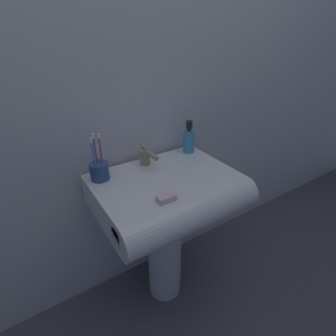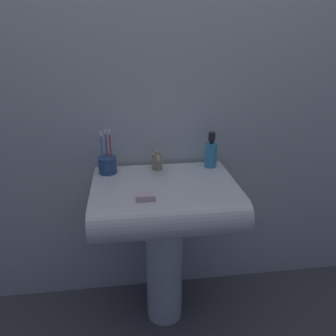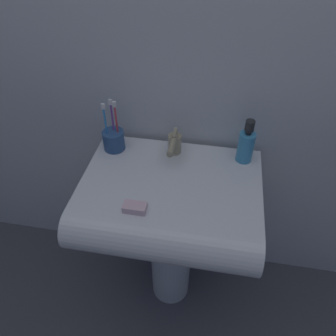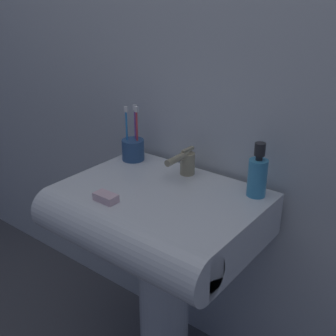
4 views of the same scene
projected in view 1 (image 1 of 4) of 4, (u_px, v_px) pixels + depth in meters
ground_plane at (165, 287)px, 1.50m from camera, size 6.00×6.00×0.00m
wall_back at (132, 59)px, 1.12m from camera, size 5.00×0.05×2.40m
sink_pedestal at (165, 249)px, 1.36m from camera, size 0.17×0.17×0.60m
sink_basin at (170, 195)px, 1.14m from camera, size 0.61×0.48×0.14m
faucet at (146, 156)px, 1.22m from camera, size 0.05×0.14×0.09m
toothbrush_cup at (99, 170)px, 1.11m from camera, size 0.08×0.08×0.20m
soap_bottle at (189, 140)px, 1.34m from camera, size 0.06×0.06×0.17m
bar_soap at (166, 198)px, 0.98m from camera, size 0.07×0.04×0.02m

